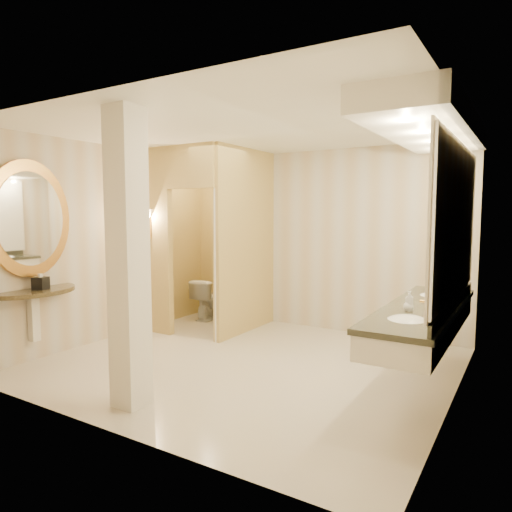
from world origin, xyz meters
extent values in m
plane|color=beige|center=(0.00, 0.00, 0.00)|extent=(4.50, 4.50, 0.00)
plane|color=white|center=(0.00, 0.00, 2.70)|extent=(4.50, 4.50, 0.00)
cube|color=beige|center=(0.00, 2.00, 1.35)|extent=(4.50, 0.02, 2.70)
cube|color=beige|center=(0.00, -2.00, 1.35)|extent=(4.50, 0.02, 2.70)
cube|color=beige|center=(-2.25, 0.00, 1.35)|extent=(0.02, 4.00, 2.70)
cube|color=beige|center=(2.25, 0.00, 1.35)|extent=(0.02, 4.00, 2.70)
cube|color=#D3C06E|center=(-0.80, 1.25, 1.35)|extent=(0.10, 1.50, 2.70)
cube|color=#D3C06E|center=(-1.93, 0.50, 1.35)|extent=(0.65, 0.10, 2.70)
cube|color=#D3C06E|center=(-1.20, 0.50, 2.40)|extent=(0.80, 0.10, 0.60)
cube|color=silver|center=(-0.88, 0.89, 1.05)|extent=(0.21, 0.79, 2.10)
cylinder|color=gold|center=(-1.93, 0.43, 1.55)|extent=(0.03, 0.03, 0.30)
cone|color=silver|center=(-1.93, 0.43, 1.75)|extent=(0.14, 0.14, 0.14)
cube|color=silver|center=(1.95, 0.12, 0.73)|extent=(0.60, 2.40, 0.24)
cube|color=black|center=(1.95, 0.12, 0.85)|extent=(0.64, 2.44, 0.05)
cube|color=black|center=(2.23, 0.12, 0.92)|extent=(0.03, 2.40, 0.10)
ellipsoid|color=white|center=(1.95, -0.53, 0.83)|extent=(0.40, 0.44, 0.15)
cylinder|color=gold|center=(2.15, -0.53, 0.96)|extent=(0.03, 0.03, 0.22)
ellipsoid|color=white|center=(1.95, 0.77, 0.83)|extent=(0.40, 0.44, 0.15)
cylinder|color=gold|center=(2.15, 0.77, 0.96)|extent=(0.03, 0.03, 0.22)
cube|color=white|center=(2.23, 0.12, 1.70)|extent=(0.03, 2.40, 1.40)
cube|color=silver|center=(1.95, 0.12, 2.59)|extent=(0.75, 2.60, 0.22)
cylinder|color=black|center=(-2.23, -1.25, 0.85)|extent=(1.05, 1.05, 0.05)
cube|color=silver|center=(-2.19, -1.25, 0.55)|extent=(0.10, 0.10, 0.60)
cylinder|color=gold|center=(-2.21, -1.25, 1.70)|extent=(0.07, 1.05, 1.05)
cylinder|color=white|center=(-2.17, -1.25, 1.70)|extent=(0.02, 0.84, 0.84)
cube|color=silver|center=(-0.27, -1.54, 1.35)|extent=(0.28, 0.28, 2.70)
cube|color=black|center=(-2.08, -1.22, 0.95)|extent=(0.19, 0.19, 0.15)
imported|color=white|center=(-1.76, 1.60, 0.34)|extent=(0.41, 0.68, 0.67)
imported|color=beige|center=(1.84, 0.00, 0.94)|extent=(0.07, 0.07, 0.14)
imported|color=silver|center=(1.89, -0.19, 0.94)|extent=(0.10, 0.10, 0.12)
imported|color=#C6B28C|center=(1.89, -0.20, 0.97)|extent=(0.10, 0.10, 0.19)
camera|label=1|loc=(2.82, -4.42, 1.77)|focal=32.00mm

